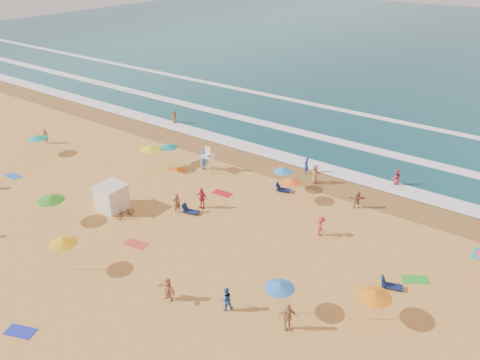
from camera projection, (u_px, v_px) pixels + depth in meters
The scene contains 12 objects.
ground at pixel (192, 224), 36.42m from camera, with size 220.00×220.00×0.00m, color gold.
ocean at pixel (458, 47), 96.99m from camera, with size 220.00×140.00×0.18m, color #0C4756.
wet_sand at pixel (276, 168), 45.43m from camera, with size 220.00×220.00×0.00m, color olive.
surf_foam at pixel (318, 139), 51.75m from camera, with size 200.00×18.70×0.05m.
cabana at pixel (112, 198), 38.14m from camera, with size 2.00×2.00×2.00m, color white.
cabana_roof at pixel (110, 186), 37.66m from camera, with size 2.20×2.20×0.12m, color silver.
bicycle at pixel (126, 213), 37.21m from camera, with size 0.54×1.53×0.81m, color black.
lifeguard_stand at pixel (208, 161), 44.46m from camera, with size 1.20×1.20×2.10m, color white, non-canonical shape.
beach_umbrellas at pixel (209, 215), 33.76m from camera, with size 50.89×30.16×0.78m.
loungers at pixel (221, 283), 29.96m from camera, with size 55.38×23.17×0.34m.
towels at pixel (178, 243), 34.18m from camera, with size 48.47×23.20×0.03m.
beachgoers at pixel (230, 196), 38.77m from camera, with size 43.68×28.01×2.14m.
Camera 1 is at (21.08, -22.76, 19.76)m, focal length 35.00 mm.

